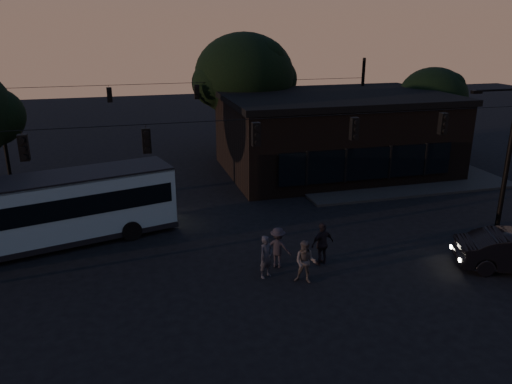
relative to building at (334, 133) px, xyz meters
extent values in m
plane|color=black|center=(-9.00, -15.97, -2.71)|extent=(120.00, 120.00, 0.00)
cube|color=black|center=(3.00, -1.97, -2.63)|extent=(14.00, 10.00, 0.15)
cube|color=black|center=(0.00, 0.03, -0.21)|extent=(15.00, 10.00, 5.00)
cube|color=black|center=(0.00, 0.03, 2.49)|extent=(15.40, 10.40, 0.40)
cube|color=black|center=(0.00, -5.09, -0.91)|extent=(11.50, 0.18, 2.00)
cylinder|color=black|center=(-5.00, 6.03, -0.71)|extent=(0.44, 0.44, 4.00)
ellipsoid|color=black|center=(-5.00, 6.03, 3.49)|extent=(7.60, 7.60, 6.46)
cylinder|color=black|center=(9.00, 2.03, -1.21)|extent=(0.44, 0.44, 3.00)
ellipsoid|color=black|center=(9.00, 2.03, 1.94)|extent=(5.20, 5.20, 4.42)
cylinder|color=black|center=(4.00, -11.97, 1.04)|extent=(0.24, 0.24, 7.50)
cylinder|color=black|center=(-9.00, -11.97, 3.49)|extent=(26.00, 0.03, 0.03)
cube|color=black|center=(-18.00, -11.97, 2.84)|extent=(0.34, 0.30, 1.00)
cube|color=black|center=(-13.50, -11.97, 2.84)|extent=(0.34, 0.30, 1.00)
cube|color=black|center=(-9.00, -11.97, 2.84)|extent=(0.34, 0.30, 1.00)
cube|color=black|center=(-4.50, -11.97, 2.84)|extent=(0.34, 0.30, 1.00)
cube|color=black|center=(0.00, -11.97, 2.84)|extent=(0.34, 0.30, 1.00)
cylinder|color=black|center=(-22.00, 4.03, 1.04)|extent=(0.24, 0.24, 7.50)
cylinder|color=black|center=(4.00, 4.03, 1.04)|extent=(0.24, 0.24, 7.50)
cylinder|color=black|center=(-9.00, 4.03, 3.29)|extent=(26.00, 0.03, 0.03)
cube|color=black|center=(-15.00, 4.03, 2.64)|extent=(0.34, 0.30, 1.00)
cube|color=black|center=(-9.00, 4.03, 2.64)|extent=(0.34, 0.30, 1.00)
cube|color=black|center=(-3.00, 4.03, 2.64)|extent=(0.34, 0.30, 1.00)
cube|color=#7A969C|center=(-18.07, -8.42, -0.85)|extent=(11.97, 5.49, 2.76)
cube|color=black|center=(-18.07, -8.42, -0.59)|extent=(11.52, 5.41, 0.96)
cube|color=black|center=(-18.07, -8.42, 0.53)|extent=(11.97, 5.49, 0.16)
cube|color=black|center=(-18.07, -8.42, -2.34)|extent=(12.08, 5.57, 0.27)
cylinder|color=black|center=(-14.35, -8.83, -2.23)|extent=(0.99, 0.50, 0.96)
cylinder|color=black|center=(-15.01, -6.26, -2.23)|extent=(0.99, 0.50, 0.96)
imported|color=#22222A|center=(-9.15, -14.10, -1.80)|extent=(0.79, 0.69, 1.82)
imported|color=#393434|center=(-7.77, -14.96, -1.81)|extent=(1.10, 1.03, 1.80)
imported|color=black|center=(-6.49, -13.62, -1.74)|extent=(1.21, 0.75, 1.93)
imported|color=black|center=(-8.41, -13.35, -1.81)|extent=(1.34, 1.17, 1.79)
camera|label=1|loc=(-14.43, -31.78, 7.21)|focal=35.00mm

